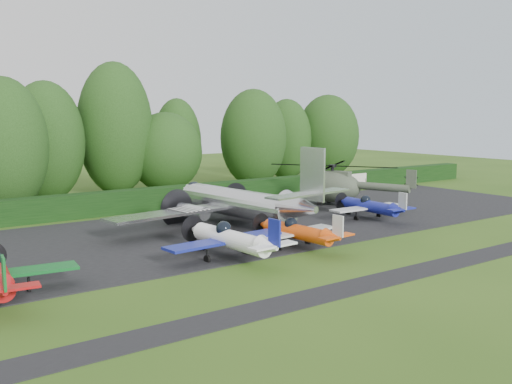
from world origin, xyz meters
TOP-DOWN VIEW (x-y plane):
  - ground at (0.00, 0.00)m, footprint 160.00×160.00m
  - apron at (0.00, 10.00)m, footprint 70.00×18.00m
  - taxiway_verge at (0.00, -6.00)m, footprint 70.00×2.00m
  - hedgerow at (0.00, 21.00)m, footprint 90.00×1.60m
  - transport_plane at (3.54, 10.28)m, footprint 20.69×15.86m
  - light_plane_white at (-2.44, 2.16)m, footprint 7.95×8.36m
  - light_plane_orange at (2.57, 2.04)m, footprint 6.97×7.33m
  - light_plane_blue at (13.87, 6.34)m, footprint 6.94×7.30m
  - helicopter at (16.34, 13.46)m, footprint 11.97×14.01m
  - sign_board at (25.90, 19.89)m, footprint 3.30×0.12m
  - tree_1 at (2.61, 32.31)m, footprint 7.90×7.90m
  - tree_2 at (-4.75, 31.54)m, footprint 7.35×7.35m
  - tree_3 at (32.62, 31.96)m, footprint 8.44×8.44m
  - tree_4 at (10.92, 34.20)m, footprint 5.61×5.61m
  - tree_5 at (26.20, 32.86)m, footprint 6.54×6.54m
  - tree_7 at (-9.63, 26.47)m, footprint 7.23×7.23m
  - tree_10 at (18.48, 29.43)m, footprint 7.81×7.81m
  - tree_11 at (7.91, 31.24)m, footprint 8.05×8.05m

SIDE VIEW (x-z plane):
  - ground at x=0.00m, z-range 0.00..0.00m
  - hedgerow at x=0.00m, z-range -1.00..1.00m
  - taxiway_verge at x=0.00m, z-range 0.00..0.00m
  - apron at x=0.00m, z-range 0.00..0.01m
  - light_plane_blue at x=13.87m, z-range -0.22..2.44m
  - light_plane_orange at x=2.57m, z-range -0.22..2.46m
  - sign_board at x=25.90m, z-range 0.33..2.18m
  - light_plane_white at x=-2.44m, z-range -0.26..2.80m
  - transport_plane at x=3.54m, z-range -1.47..5.16m
  - helicopter at x=16.34m, z-range 0.14..4.00m
  - tree_11 at x=7.91m, z-range -0.01..8.77m
  - tree_4 at x=10.92m, z-range -0.02..10.37m
  - tree_5 at x=26.20m, z-range -0.01..10.48m
  - tree_3 at x=32.62m, z-range -0.01..11.13m
  - tree_10 at x=18.48m, z-range -0.01..11.47m
  - tree_7 at x=-9.63m, z-range -0.01..11.77m
  - tree_2 at x=-4.75m, z-range -0.01..11.79m
  - tree_1 at x=2.61m, z-range -0.01..14.01m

